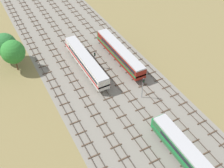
% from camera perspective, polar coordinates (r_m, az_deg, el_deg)
% --- Properties ---
extents(ground_plane, '(480.00, 480.00, 0.00)m').
position_cam_1_polar(ground_plane, '(66.30, -1.64, 1.06)').
color(ground_plane, olive).
extents(ballast_bed, '(26.72, 176.00, 0.01)m').
position_cam_1_polar(ballast_bed, '(66.29, -1.64, 1.07)').
color(ballast_bed, gray).
rests_on(ballast_bed, ground).
extents(track_far_left, '(2.40, 126.00, 0.29)m').
position_cam_1_polar(track_far_left, '(64.07, -11.16, -1.43)').
color(track_far_left, '#47382D').
rests_on(track_far_left, ground).
extents(track_left, '(2.40, 126.00, 0.29)m').
position_cam_1_polar(track_left, '(64.98, -7.41, -0.17)').
color(track_left, '#47382D').
rests_on(track_left, ground).
extents(track_centre_left, '(2.40, 126.00, 0.29)m').
position_cam_1_polar(track_centre_left, '(66.19, -3.78, 1.05)').
color(track_centre_left, '#47382D').
rests_on(track_centre_left, ground).
extents(track_centre, '(2.40, 126.00, 0.29)m').
position_cam_1_polar(track_centre, '(67.68, -0.30, 2.22)').
color(track_centre, '#47382D').
rests_on(track_centre, ground).
extents(track_centre_right, '(2.40, 126.00, 0.29)m').
position_cam_1_polar(track_centre_right, '(69.44, 3.03, 3.33)').
color(track_centre_right, '#47382D').
rests_on(track_centre_right, ground).
extents(track_right, '(2.40, 126.00, 0.29)m').
position_cam_1_polar(track_right, '(71.45, 6.18, 4.37)').
color(track_right, '#47382D').
rests_on(track_right, ground).
extents(diesel_railcar_centre_nearest, '(2.96, 20.50, 3.80)m').
position_cam_1_polar(diesel_railcar_centre_nearest, '(49.92, 16.40, -15.01)').
color(diesel_railcar_centre_nearest, '#286638').
rests_on(diesel_railcar_centre_nearest, ground).
extents(diesel_railcar_centre_right_near, '(2.96, 20.50, 3.80)m').
position_cam_1_polar(diesel_railcar_centre_right_near, '(70.42, 1.64, 6.48)').
color(diesel_railcar_centre_right_near, maroon).
rests_on(diesel_railcar_centre_right_near, ground).
extents(diesel_railcar_centre_left_mid, '(2.96, 20.50, 3.80)m').
position_cam_1_polar(diesel_railcar_centre_left_mid, '(67.76, -5.41, 4.70)').
color(diesel_railcar_centre_left_mid, beige).
rests_on(diesel_railcar_centre_left_mid, ground).
extents(signal_post_nearest, '(0.28, 0.47, 4.69)m').
position_cam_1_polar(signal_post_nearest, '(67.97, -3.57, 5.39)').
color(signal_post_nearest, gray).
rests_on(signal_post_nearest, ground).
extents(signal_post_near, '(0.28, 0.47, 5.45)m').
position_cam_1_polar(signal_post_near, '(59.57, 6.39, -0.37)').
color(signal_post_near, gray).
rests_on(signal_post_near, ground).
extents(lineside_tree_0, '(5.73, 5.73, 8.30)m').
position_cam_1_polar(lineside_tree_0, '(69.75, -19.74, 6.25)').
color(lineside_tree_0, '#4C331E').
rests_on(lineside_tree_0, ground).
extents(lineside_tree_1, '(5.82, 5.82, 7.94)m').
position_cam_1_polar(lineside_tree_1, '(73.88, -21.22, 7.54)').
color(lineside_tree_1, '#4C331E').
rests_on(lineside_tree_1, ground).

